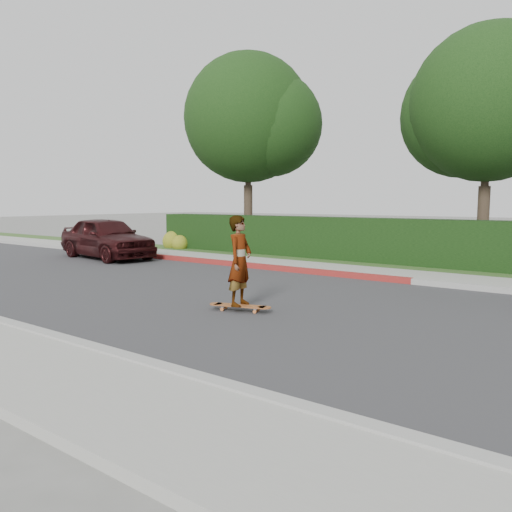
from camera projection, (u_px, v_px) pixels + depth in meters
name	position (u px, v px, depth m)	size (l,w,h in m)	color
ground	(288.00, 307.00, 9.65)	(120.00, 120.00, 0.00)	slate
road	(288.00, 307.00, 9.65)	(60.00, 8.00, 0.01)	#2D2D30
curb_near	(113.00, 356.00, 6.38)	(60.00, 0.20, 0.15)	#9E9E99
sidewalk_near	(48.00, 377.00, 5.66)	(60.00, 1.60, 0.12)	gray
curb_far	(374.00, 278.00, 12.91)	(60.00, 0.20, 0.15)	#9E9E99
curb_red_section	(226.00, 263.00, 15.88)	(12.00, 0.21, 0.15)	maroon
sidewalk_far	(388.00, 274.00, 13.63)	(60.00, 1.60, 0.12)	gray
planting_strip	(408.00, 268.00, 14.91)	(60.00, 1.60, 0.10)	#2D4C1E
hedge	(329.00, 239.00, 17.09)	(15.00, 1.00, 1.50)	black
flowering_shrub	(175.00, 242.00, 20.93)	(1.40, 1.00, 0.90)	#2D4C19
tree_left	(251.00, 122.00, 20.46)	(5.99, 5.21, 8.00)	#33261C
tree_center	(489.00, 109.00, 15.56)	(5.66, 4.84, 7.44)	#33261C
skateboard	(240.00, 306.00, 9.27)	(1.22, 0.59, 0.11)	#C46B36
skateboarder	(240.00, 261.00, 9.18)	(0.61, 0.40, 1.67)	white
car_maroon	(107.00, 238.00, 17.81)	(1.77, 4.39, 1.50)	#341012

